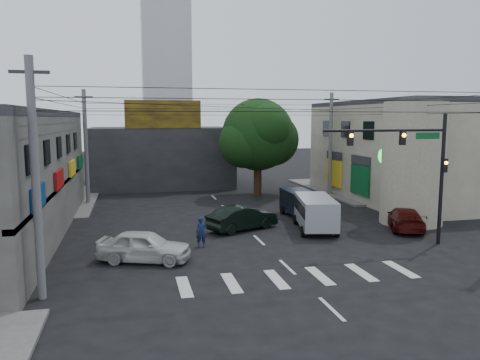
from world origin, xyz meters
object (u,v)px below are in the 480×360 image
object	(u,v)px
maroon_sedan	(404,218)
traffic_officer	(201,232)
traffic_gantry	(415,158)
silver_minivan	(315,214)
navy_van	(302,205)
street_tree	(258,135)
white_compact	(144,246)
utility_pole_near_left	(36,181)
utility_pole_far_left	(86,148)
utility_pole_far_right	(330,144)
dark_sedan	(242,218)

from	to	relation	value
maroon_sedan	traffic_officer	size ratio (longest dim) A/B	3.11
traffic_gantry	silver_minivan	size ratio (longest dim) A/B	1.40
maroon_sedan	navy_van	bearing A→B (deg)	-20.60
street_tree	white_compact	xyz separation A→B (m)	(-10.50, -17.59, -4.71)
silver_minivan	traffic_gantry	bearing A→B (deg)	-128.22
utility_pole_near_left	utility_pole_far_left	size ratio (longest dim) A/B	1.00
traffic_officer	utility_pole_far_right	bearing A→B (deg)	49.19
utility_pole_near_left	navy_van	world-z (taller)	utility_pole_near_left
street_tree	utility_pole_far_right	xyz separation A→B (m)	(6.50, -1.00, -0.87)
utility_pole_far_right	navy_van	distance (m)	11.32
traffic_gantry	utility_pole_far_right	size ratio (longest dim) A/B	0.78
street_tree	utility_pole_far_left	size ratio (longest dim) A/B	0.95
street_tree	white_compact	world-z (taller)	street_tree
traffic_gantry	utility_pole_far_left	distance (m)	25.00
traffic_gantry	silver_minivan	world-z (taller)	traffic_gantry
white_compact	silver_minivan	size ratio (longest dim) A/B	0.94
utility_pole_far_right	traffic_officer	xyz separation A→B (m)	(-13.91, -14.65, -3.78)
street_tree	dark_sedan	distance (m)	13.90
dark_sedan	navy_van	size ratio (longest dim) A/B	1.06
silver_minivan	maroon_sedan	bearing A→B (deg)	-88.23
white_compact	silver_minivan	bearing A→B (deg)	-49.02
white_compact	maroon_sedan	distance (m)	16.40
dark_sedan	navy_van	xyz separation A→B (m)	(4.85, 2.47, 0.16)
street_tree	white_compact	bearing A→B (deg)	-120.83
traffic_gantry	silver_minivan	bearing A→B (deg)	129.53
silver_minivan	navy_van	world-z (taller)	silver_minivan
traffic_gantry	utility_pole_near_left	xyz separation A→B (m)	(-18.32, -3.50, -0.23)
street_tree	white_compact	distance (m)	21.02
navy_van	traffic_gantry	bearing A→B (deg)	-157.76
utility_pole_far_left	traffic_gantry	bearing A→B (deg)	-42.86
utility_pole_near_left	utility_pole_far_left	xyz separation A→B (m)	(0.00, 20.50, 0.00)
traffic_gantry	dark_sedan	bearing A→B (deg)	145.26
street_tree	utility_pole_far_left	world-z (taller)	utility_pole_far_left
white_compact	silver_minivan	world-z (taller)	silver_minivan
traffic_gantry	maroon_sedan	distance (m)	5.73
utility_pole_near_left	utility_pole_far_left	world-z (taller)	same
street_tree	silver_minivan	xyz separation A→B (m)	(0.06, -13.44, -4.44)
traffic_officer	white_compact	bearing A→B (deg)	-145.06
utility_pole_far_left	traffic_officer	size ratio (longest dim) A/B	5.60
navy_van	silver_minivan	bearing A→B (deg)	173.13
utility_pole_near_left	dark_sedan	world-z (taller)	utility_pole_near_left
silver_minivan	utility_pole_far_left	bearing A→B (deg)	61.73
utility_pole_far_left	maroon_sedan	bearing A→B (deg)	-33.83
utility_pole_far_left	silver_minivan	xyz separation A→B (m)	(14.56, -12.44, -3.56)
dark_sedan	traffic_officer	world-z (taller)	traffic_officer
street_tree	utility_pole_near_left	world-z (taller)	utility_pole_near_left
navy_van	utility_pole_near_left	bearing A→B (deg)	127.83
utility_pole_far_right	silver_minivan	world-z (taller)	utility_pole_far_right
maroon_sedan	navy_van	size ratio (longest dim) A/B	1.11
white_compact	navy_van	distance (m)	13.44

